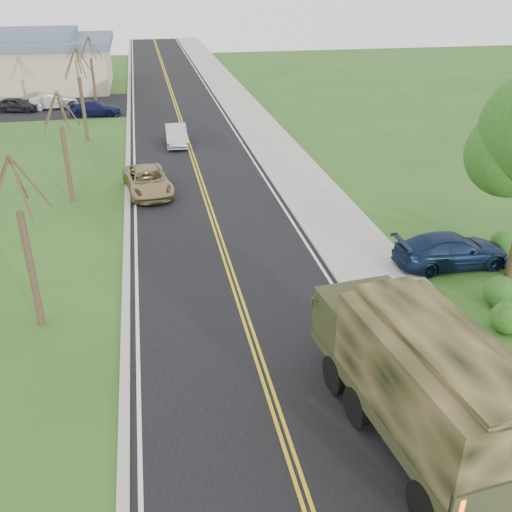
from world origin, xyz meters
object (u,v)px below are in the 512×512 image
object	(u,v)px
sedan_silver	(176,135)
pickup_navy	(451,250)
military_truck	(418,373)
suv_champagne	(148,181)
utility_box_near	(455,409)

from	to	relation	value
sedan_silver	pickup_navy	bearing A→B (deg)	-63.33
military_truck	suv_champagne	xyz separation A→B (m)	(-6.23, 19.89, -1.39)
military_truck	sedan_silver	xyz separation A→B (m)	(-4.03, 29.19, -1.39)
sedan_silver	utility_box_near	world-z (taller)	sedan_silver
pickup_navy	utility_box_near	xyz separation A→B (m)	(-4.42, -8.52, -0.19)
military_truck	utility_box_near	distance (m)	2.09
military_truck	pickup_navy	size ratio (longest dim) A/B	1.56
pickup_navy	sedan_silver	bearing A→B (deg)	25.56
military_truck	pickup_navy	bearing A→B (deg)	49.94
military_truck	utility_box_near	size ratio (longest dim) A/B	9.34
suv_champagne	utility_box_near	world-z (taller)	suv_champagne
suv_champagne	sedan_silver	distance (m)	9.56
suv_champagne	pickup_navy	size ratio (longest dim) A/B	1.02
suv_champagne	utility_box_near	xyz separation A→B (m)	(7.60, -19.69, -0.18)
suv_champagne	sedan_silver	bearing A→B (deg)	68.90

